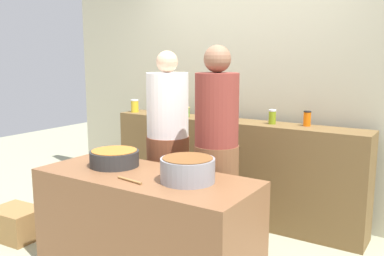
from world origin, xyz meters
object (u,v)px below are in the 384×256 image
at_px(preserve_jar_1, 166,110).
at_px(wooden_spoon, 130,180).
at_px(preserve_jar_4, 219,111).
at_px(cook_in_cap, 216,164).
at_px(preserve_jar_7, 307,118).
at_px(preserve_jar_0, 135,106).
at_px(preserve_jar_5, 231,114).
at_px(preserve_jar_3, 186,112).
at_px(cook_with_tongs, 168,154).
at_px(preserve_jar_6, 272,117).
at_px(preserve_jar_2, 178,110).
at_px(bread_crate, 17,223).
at_px(cooking_pot_left, 114,158).
at_px(cooking_pot_center, 188,170).

relative_size(preserve_jar_1, wooden_spoon, 0.43).
relative_size(preserve_jar_4, cook_in_cap, 0.08).
relative_size(preserve_jar_7, cook_in_cap, 0.08).
bearing_deg(preserve_jar_0, wooden_spoon, -50.75).
distance_m(preserve_jar_7, wooden_spoon, 1.83).
bearing_deg(preserve_jar_0, preserve_jar_5, 0.44).
xyz_separation_m(preserve_jar_3, cook_with_tongs, (0.24, -0.66, -0.30)).
height_order(preserve_jar_0, wooden_spoon, preserve_jar_0).
bearing_deg(preserve_jar_6, preserve_jar_2, 177.94).
xyz_separation_m(preserve_jar_0, bread_crate, (-0.18, -1.49, -0.95)).
height_order(cook_in_cap, bread_crate, cook_in_cap).
relative_size(preserve_jar_7, cooking_pot_left, 0.36).
xyz_separation_m(preserve_jar_1, preserve_jar_6, (1.24, 0.03, 0.02)).
height_order(preserve_jar_5, cooking_pot_center, preserve_jar_5).
relative_size(preserve_jar_1, cooking_pot_center, 0.27).
bearing_deg(cooking_pot_center, cooking_pot_left, 177.26).
height_order(cook_with_tongs, bread_crate, cook_with_tongs).
height_order(preserve_jar_1, preserve_jar_3, preserve_jar_3).
relative_size(preserve_jar_1, cook_in_cap, 0.06).
distance_m(preserve_jar_3, cooking_pot_center, 1.60).
distance_m(preserve_jar_7, cook_in_cap, 1.05).
xyz_separation_m(preserve_jar_0, preserve_jar_4, (1.06, 0.10, 0.00)).
bearing_deg(preserve_jar_4, cook_with_tongs, -98.63).
xyz_separation_m(preserve_jar_1, cooking_pot_center, (1.18, -1.34, -0.19)).
relative_size(preserve_jar_4, wooden_spoon, 0.61).
bearing_deg(preserve_jar_5, cook_in_cap, -70.58).
bearing_deg(wooden_spoon, preserve_jar_7, 66.25).
bearing_deg(preserve_jar_4, preserve_jar_0, -174.53).
relative_size(preserve_jar_0, cook_in_cap, 0.08).
relative_size(wooden_spoon, cook_with_tongs, 0.14).
bearing_deg(preserve_jar_1, preserve_jar_6, 1.22).
bearing_deg(preserve_jar_5, preserve_jar_4, 153.89).
relative_size(cooking_pot_center, cook_in_cap, 0.22).
bearing_deg(preserve_jar_3, preserve_jar_5, 0.60).
height_order(preserve_jar_2, bread_crate, preserve_jar_2).
height_order(cooking_pot_left, cooking_pot_center, cooking_pot_center).
distance_m(preserve_jar_1, preserve_jar_5, 0.83).
height_order(preserve_jar_3, cook_with_tongs, cook_with_tongs).
distance_m(preserve_jar_1, preserve_jar_3, 0.29).
relative_size(preserve_jar_1, cooking_pot_left, 0.26).
bearing_deg(cook_in_cap, preserve_jar_5, 109.42).
distance_m(preserve_jar_4, cooking_pot_left, 1.42).
height_order(preserve_jar_6, wooden_spoon, preserve_jar_6).
height_order(preserve_jar_6, bread_crate, preserve_jar_6).
distance_m(preserve_jar_0, preserve_jar_7, 1.99).
relative_size(preserve_jar_2, cooking_pot_left, 0.26).
relative_size(preserve_jar_1, preserve_jar_7, 0.73).
xyz_separation_m(preserve_jar_7, cook_with_tongs, (-1.04, -0.77, -0.32)).
xyz_separation_m(preserve_jar_3, cooking_pot_center, (0.89, -1.32, -0.20)).
height_order(preserve_jar_2, preserve_jar_3, preserve_jar_3).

